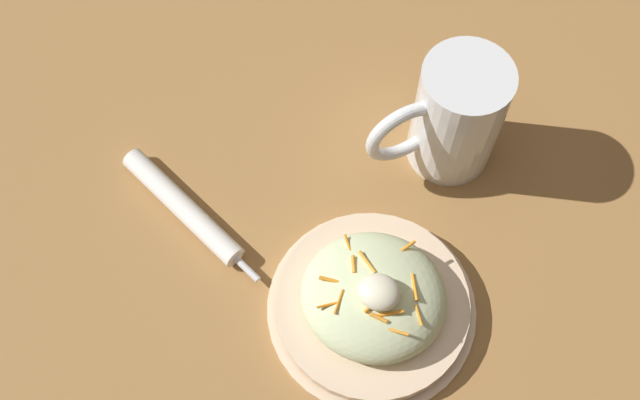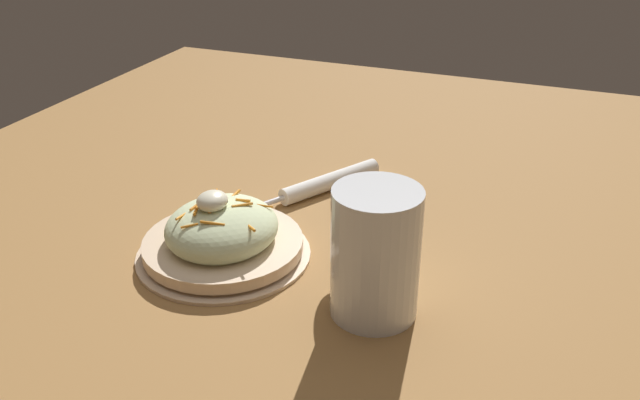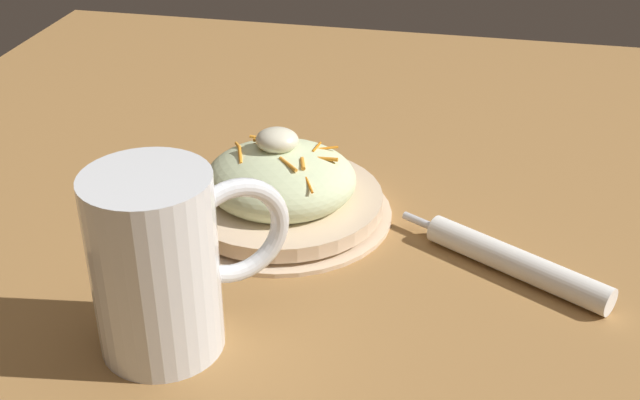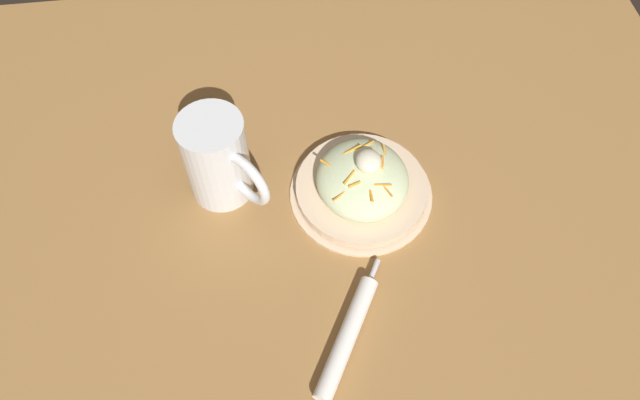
{
  "view_description": "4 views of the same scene",
  "coord_description": "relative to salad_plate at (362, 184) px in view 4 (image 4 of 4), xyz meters",
  "views": [
    {
      "loc": [
        0.19,
        -0.37,
        0.79
      ],
      "look_at": [
        0.1,
        -0.02,
        0.06
      ],
      "focal_mm": 42.75,
      "sensor_mm": 36.0,
      "label": 1
    },
    {
      "loc": [
        0.84,
        0.29,
        0.47
      ],
      "look_at": [
        0.1,
        -0.0,
        0.06
      ],
      "focal_mm": 38.46,
      "sensor_mm": 36.0,
      "label": 2
    },
    {
      "loc": [
        -0.01,
        0.59,
        0.43
      ],
      "look_at": [
        0.12,
        0.0,
        0.08
      ],
      "focal_mm": 46.25,
      "sensor_mm": 36.0,
      "label": 3
    },
    {
      "loc": [
        -0.32,
        0.02,
        0.79
      ],
      "look_at": [
        0.13,
        -0.03,
        0.07
      ],
      "focal_mm": 33.58,
      "sensor_mm": 36.0,
      "label": 4
    }
  ],
  "objects": [
    {
      "name": "salad_plate",
      "position": [
        0.0,
        0.0,
        0.0
      ],
      "size": [
        0.22,
        0.22,
        0.09
      ],
      "color": "beige",
      "rests_on": "ground_plane"
    },
    {
      "name": "ground_plane",
      "position": [
        -0.18,
        0.11,
        -0.03
      ],
      "size": [
        1.43,
        1.43,
        0.0
      ],
      "primitive_type": "plane",
      "color": "#9E703D"
    },
    {
      "name": "beer_mug",
      "position": [
        0.04,
        0.21,
        0.04
      ],
      "size": [
        0.14,
        0.13,
        0.15
      ],
      "color": "white",
      "rests_on": "ground_plane"
    },
    {
      "name": "napkin_roll",
      "position": [
        -0.23,
        0.06,
        -0.02
      ],
      "size": [
        0.2,
        0.12,
        0.03
      ],
      "color": "white",
      "rests_on": "ground_plane"
    }
  ]
}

